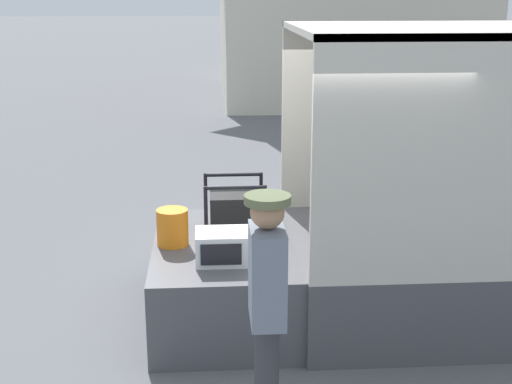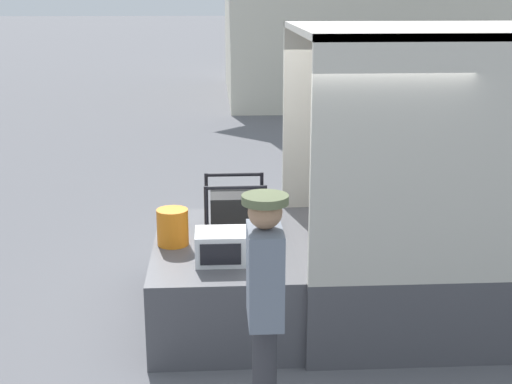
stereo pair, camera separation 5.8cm
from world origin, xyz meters
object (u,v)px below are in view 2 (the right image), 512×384
object	(u,v)px
microwave	(226,246)
worker_person	(265,289)
orange_bucket	(173,227)
portable_generator	(237,211)

from	to	relation	value
microwave	worker_person	bearing A→B (deg)	-80.03
microwave	orange_bucket	world-z (taller)	orange_bucket
microwave	orange_bucket	size ratio (longest dim) A/B	1.59
microwave	orange_bucket	xyz separation A→B (m)	(-0.50, 0.46, 0.03)
microwave	portable_generator	xyz separation A→B (m)	(0.12, 0.83, 0.06)
worker_person	portable_generator	bearing A→B (deg)	93.09
microwave	worker_person	world-z (taller)	worker_person
portable_generator	orange_bucket	distance (m)	0.72
microwave	portable_generator	world-z (taller)	portable_generator
microwave	worker_person	distance (m)	1.41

